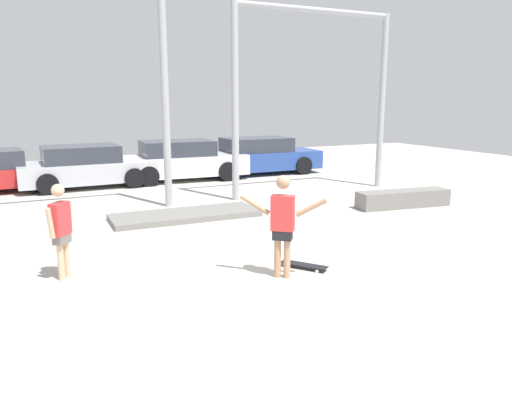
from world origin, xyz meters
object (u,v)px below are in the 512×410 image
at_px(parked_car_white, 181,161).
at_px(parked_car_blue, 260,156).
at_px(skateboard, 304,265).
at_px(skateboarder, 283,221).
at_px(parked_car_silver, 86,167).
at_px(manual_pad, 186,215).
at_px(grind_box, 403,199).
at_px(bystander, 61,227).

height_order(parked_car_white, parked_car_blue, parked_car_white).
relative_size(skateboard, parked_car_blue, 0.18).
distance_m(skateboard, parked_car_white, 10.14).
bearing_deg(skateboarder, parked_car_silver, 138.58).
height_order(skateboard, manual_pad, manual_pad).
distance_m(parked_car_silver, parked_car_white, 3.27).
bearing_deg(parked_car_white, parked_car_silver, -176.85).
height_order(manual_pad, parked_car_blue, parked_car_blue).
bearing_deg(grind_box, skateboard, -148.41).
bearing_deg(skateboarder, skateboard, 59.91).
xyz_separation_m(skateboarder, parked_car_blue, (4.76, 10.38, -0.28)).
height_order(skateboard, bystander, bystander).
distance_m(skateboard, bystander, 4.07).
relative_size(manual_pad, parked_car_blue, 0.78).
xyz_separation_m(skateboarder, manual_pad, (-0.12, 4.67, -0.89)).
relative_size(grind_box, parked_car_white, 0.57).
bearing_deg(bystander, grind_box, 142.45).
xyz_separation_m(manual_pad, parked_car_white, (1.71, 5.61, 0.62)).
distance_m(grind_box, manual_pad, 5.84).
height_order(parked_car_blue, bystander, bystander).
bearing_deg(parked_car_blue, bystander, -130.77).
bearing_deg(parked_car_blue, parked_car_white, -176.87).
bearing_deg(grind_box, parked_car_silver, 136.03).
relative_size(skateboard, manual_pad, 0.22).
xyz_separation_m(parked_car_white, bystander, (-4.81, -8.76, 0.19)).
bearing_deg(skateboard, parked_car_white, 138.51).
relative_size(manual_pad, parked_car_white, 0.78).
bearing_deg(grind_box, manual_pad, 166.34).
relative_size(parked_car_white, bystander, 2.92).
distance_m(manual_pad, parked_car_silver, 5.85).
xyz_separation_m(parked_car_silver, parked_car_blue, (6.45, 0.10, 0.02)).
bearing_deg(skateboarder, bystander, -165.93).
height_order(skateboard, grind_box, grind_box).
bearing_deg(parked_car_silver, parked_car_white, -1.19).
distance_m(manual_pad, parked_car_white, 5.89).
bearing_deg(skateboarder, parked_car_white, 120.48).
height_order(grind_box, parked_car_silver, parked_car_silver).
distance_m(skateboarder, parked_car_white, 10.40).
bearing_deg(parked_car_blue, grind_box, -82.36).
bearing_deg(manual_pad, parked_car_blue, 49.46).
bearing_deg(parked_car_blue, skateboarder, -113.40).
xyz_separation_m(skateboarder, grind_box, (5.56, 3.29, -0.73)).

